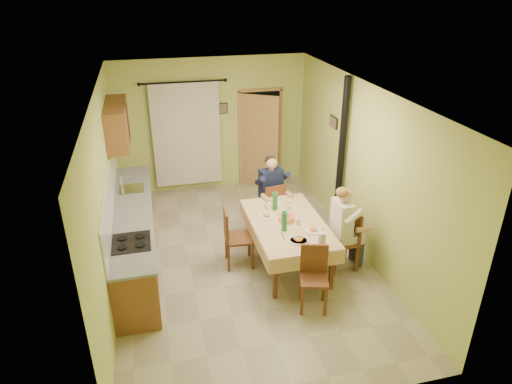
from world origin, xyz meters
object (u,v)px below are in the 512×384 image
object	(u,v)px
chair_far	(271,215)
dining_table	(287,243)
chair_near	(313,290)
chair_right	(342,251)
stove_flue	(339,177)
man_far	(272,186)
chair_left	(238,248)
man_right	(344,219)

from	to	relation	value
chair_far	dining_table	bearing A→B (deg)	-101.68
chair_far	chair_near	distance (m)	2.25
chair_far	chair_right	world-z (taller)	chair_right
stove_flue	chair_far	bearing A→B (deg)	169.58
chair_right	man_far	xyz separation A→B (m)	(-0.77, 1.44, 0.59)
man_far	stove_flue	xyz separation A→B (m)	(1.19, -0.23, 0.15)
dining_table	man_far	xyz separation A→B (m)	(0.05, 1.12, 0.50)
chair_right	chair_left	world-z (taller)	chair_left
chair_left	man_right	size ratio (longest dim) A/B	0.72
chair_far	chair_left	size ratio (longest dim) A/B	0.94
man_far	man_right	xyz separation A→B (m)	(0.75, -1.44, 0.00)
chair_far	chair_near	size ratio (longest dim) A/B	1.01
chair_left	man_far	xyz separation A→B (m)	(0.82, 0.96, 0.59)
chair_near	man_far	distance (m)	2.33
dining_table	stove_flue	xyz separation A→B (m)	(1.23, 0.89, 0.65)
stove_flue	man_right	bearing A→B (deg)	-109.75
stove_flue	chair_left	bearing A→B (deg)	-160.09
chair_far	man_right	world-z (taller)	man_right
chair_right	man_right	distance (m)	0.59
chair_left	stove_flue	distance (m)	2.25
chair_far	chair_right	size ratio (longest dim) A/B	0.95
chair_near	chair_left	size ratio (longest dim) A/B	0.93
chair_near	chair_left	distance (m)	1.53
chair_far	man_right	bearing A→B (deg)	-71.24
man_far	chair_left	bearing A→B (deg)	-139.56
stove_flue	dining_table	bearing A→B (deg)	-144.20
chair_right	man_far	size ratio (longest dim) A/B	0.72
man_right	chair_near	bearing A→B (deg)	134.29
man_far	chair_far	bearing A→B (deg)	-90.00
dining_table	chair_near	size ratio (longest dim) A/B	2.04
chair_left	stove_flue	bearing A→B (deg)	114.43
chair_near	man_far	bearing A→B (deg)	-74.20
chair_right	stove_flue	size ratio (longest dim) A/B	0.36
chair_near	chair_right	bearing A→B (deg)	-117.37
chair_near	man_far	world-z (taller)	man_far
dining_table	chair_left	xyz separation A→B (m)	(-0.77, 0.17, -0.09)
man_far	stove_flue	distance (m)	1.22
chair_near	stove_flue	bearing A→B (deg)	-104.43
chair_far	man_far	bearing A→B (deg)	90.00
chair_near	man_right	world-z (taller)	man_right
man_right	chair_left	bearing A→B (deg)	70.31
dining_table	stove_flue	distance (m)	1.65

